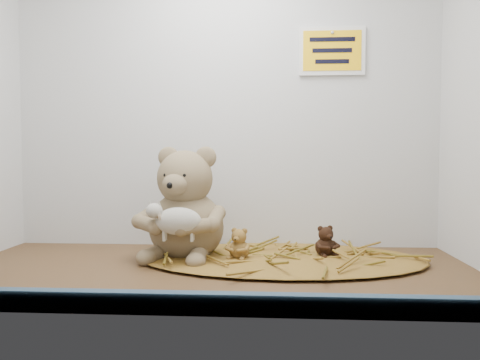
# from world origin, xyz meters

# --- Properties ---
(alcove_shell) EXTENTS (1.20, 0.60, 0.90)m
(alcove_shell) POSITION_xyz_m (0.00, 0.09, 0.45)
(alcove_shell) COLOR #483019
(alcove_shell) RESTS_ON ground
(front_rail) EXTENTS (1.19, 0.02, 0.04)m
(front_rail) POSITION_xyz_m (0.00, -0.29, 0.02)
(front_rail) COLOR #375669
(front_rail) RESTS_ON shelf_floor
(straw_bed) EXTENTS (0.70, 0.41, 0.01)m
(straw_bed) POSITION_xyz_m (0.16, 0.11, 0.01)
(straw_bed) COLOR brown
(straw_bed) RESTS_ON shelf_floor
(main_teddy) EXTENTS (0.28, 0.28, 0.28)m
(main_teddy) POSITION_xyz_m (-0.08, 0.12, 0.14)
(main_teddy) COLOR #8E8057
(main_teddy) RESTS_ON shelf_floor
(toy_lamb) EXTENTS (0.14, 0.08, 0.09)m
(toy_lamb) POSITION_xyz_m (-0.08, 0.02, 0.11)
(toy_lamb) COLOR beige
(toy_lamb) RESTS_ON main_teddy
(mini_teddy_tan) EXTENTS (0.08, 0.08, 0.07)m
(mini_teddy_tan) POSITION_xyz_m (0.06, 0.08, 0.05)
(mini_teddy_tan) COLOR olive
(mini_teddy_tan) RESTS_ON straw_bed
(mini_teddy_brown) EXTENTS (0.08, 0.08, 0.08)m
(mini_teddy_brown) POSITION_xyz_m (0.27, 0.13, 0.05)
(mini_teddy_brown) COLOR black
(mini_teddy_brown) RESTS_ON straw_bed
(wall_sign) EXTENTS (0.16, 0.01, 0.11)m
(wall_sign) POSITION_xyz_m (0.30, 0.29, 0.55)
(wall_sign) COLOR #E9AC0B
(wall_sign) RESTS_ON back_wall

